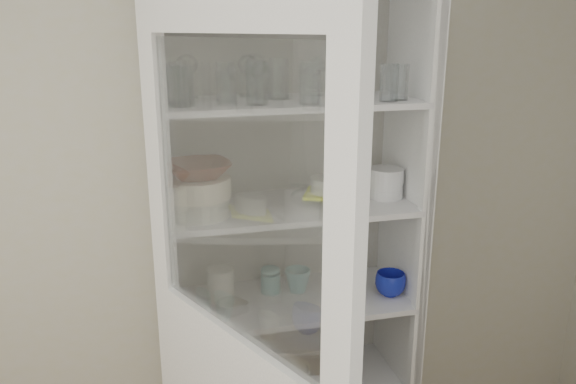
{
  "coord_description": "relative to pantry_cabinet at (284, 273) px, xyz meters",
  "views": [
    {
      "loc": [
        -0.31,
        -0.73,
        1.91
      ],
      "look_at": [
        0.2,
        1.27,
        1.31
      ],
      "focal_mm": 35.0,
      "sensor_mm": 36.0,
      "label": 1
    }
  ],
  "objects": [
    {
      "name": "teal_jar",
      "position": [
        -0.06,
        0.0,
        -0.03
      ],
      "size": [
        0.08,
        0.08,
        0.1
      ],
      "color": "#286F73",
      "rests_on": "shelf_mugs"
    },
    {
      "name": "tumbler_4",
      "position": [
        0.04,
        -0.21,
        0.79
      ],
      "size": [
        0.07,
        0.07,
        0.14
      ],
      "primitive_type": "cylinder",
      "rotation": [
        0.0,
        0.0,
        -0.03
      ],
      "color": "silver",
      "rests_on": "shelf_glass"
    },
    {
      "name": "plate_stack_back",
      "position": [
        -0.41,
        0.06,
        0.38
      ],
      "size": [
        0.19,
        0.19,
        0.11
      ],
      "primitive_type": "cylinder",
      "color": "silver",
      "rests_on": "shelf_plates"
    },
    {
      "name": "tumbler_12",
      "position": [
        -0.39,
        -0.16,
        0.8
      ],
      "size": [
        0.07,
        0.07,
        0.15
      ],
      "primitive_type": "cylinder",
      "color": "silver",
      "rests_on": "shelf_glass"
    },
    {
      "name": "tumbler_1",
      "position": [
        -0.38,
        -0.18,
        0.79
      ],
      "size": [
        0.08,
        0.08,
        0.13
      ],
      "primitive_type": "cylinder",
      "rotation": [
        0.0,
        0.0,
        0.18
      ],
      "color": "silver",
      "rests_on": "shelf_glass"
    },
    {
      "name": "mug_white",
      "position": [
        0.19,
        -0.19,
        -0.03
      ],
      "size": [
        0.1,
        0.1,
        0.09
      ],
      "primitive_type": "imported",
      "rotation": [
        0.0,
        0.0,
        -0.07
      ],
      "color": "silver",
      "rests_on": "shelf_mugs"
    },
    {
      "name": "pantry_cabinet",
      "position": [
        0.0,
        0.0,
        0.0
      ],
      "size": [
        1.0,
        0.45,
        2.1
      ],
      "color": "silver",
      "rests_on": "floor"
    },
    {
      "name": "cream_dish",
      "position": [
        -0.01,
        -0.06,
        -0.45
      ],
      "size": [
        0.24,
        0.24,
        0.07
      ],
      "primitive_type": "imported",
      "rotation": [
        0.0,
        0.0,
        0.1
      ],
      "color": "silver",
      "rests_on": "shelf_bot"
    },
    {
      "name": "tumbler_6",
      "position": [
        0.38,
        -0.18,
        0.78
      ],
      "size": [
        0.07,
        0.07,
        0.13
      ],
      "primitive_type": "cylinder",
      "rotation": [
        0.0,
        0.0,
        -0.05
      ],
      "color": "silver",
      "rests_on": "shelf_glass"
    },
    {
      "name": "tumbler_11",
      "position": [
        0.26,
        -0.08,
        0.79
      ],
      "size": [
        0.07,
        0.07,
        0.13
      ],
      "primitive_type": "cylinder",
      "rotation": [
        0.0,
        0.0,
        -0.01
      ],
      "color": "silver",
      "rests_on": "shelf_glass"
    },
    {
      "name": "white_ramekin",
      "position": [
        0.17,
        -0.05,
        0.38
      ],
      "size": [
        0.18,
        0.18,
        0.06
      ],
      "primitive_type": "cylinder",
      "rotation": [
        0.0,
        0.0,
        -0.39
      ],
      "color": "silver",
      "rests_on": "yellow_trivet"
    },
    {
      "name": "yellow_trivet",
      "position": [
        0.17,
        -0.05,
        0.34
      ],
      "size": [
        0.23,
        0.23,
        0.01
      ],
      "primitive_type": "cube",
      "rotation": [
        0.0,
        0.0,
        -0.43
      ],
      "color": "yellow",
      "rests_on": "glass_platter"
    },
    {
      "name": "tumbler_2",
      "position": [
        -0.24,
        -0.19,
        0.78
      ],
      "size": [
        0.06,
        0.06,
        0.12
      ],
      "primitive_type": "cylinder",
      "rotation": [
        0.0,
        0.0,
        0.04
      ],
      "color": "silver",
      "rests_on": "shelf_glass"
    },
    {
      "name": "wall_back",
      "position": [
        -0.2,
        0.16,
        0.36
      ],
      "size": [
        3.6,
        0.02,
        2.6
      ],
      "primitive_type": "cube",
      "color": "beige",
      "rests_on": "ground"
    },
    {
      "name": "plate_stack_front",
      "position": [
        -0.35,
        -0.13,
        0.36
      ],
      "size": [
        0.22,
        0.22,
        0.07
      ],
      "primitive_type": "cylinder",
      "color": "silver",
      "rests_on": "shelf_plates"
    },
    {
      "name": "tumbler_0",
      "position": [
        -0.41,
        -0.18,
        0.79
      ],
      "size": [
        0.08,
        0.08,
        0.14
      ],
      "primitive_type": "cylinder",
      "rotation": [
        0.0,
        0.0,
        0.2
      ],
      "color": "silver",
      "rests_on": "shelf_glass"
    },
    {
      "name": "tumbler_7",
      "position": [
        -0.41,
        -0.08,
        0.78
      ],
      "size": [
        0.08,
        0.08,
        0.12
      ],
      "primitive_type": "cylinder",
      "rotation": [
        0.0,
        0.0,
        -0.37
      ],
      "color": "silver",
      "rests_on": "shelf_glass"
    },
    {
      "name": "tin_box",
      "position": [
        0.18,
        -0.07,
        -0.45
      ],
      "size": [
        0.2,
        0.15,
        0.06
      ],
      "primitive_type": "cube",
      "rotation": [
        0.0,
        0.0,
        -0.12
      ],
      "color": "#B0B0B0",
      "rests_on": "shelf_bot"
    },
    {
      "name": "cream_bowl",
      "position": [
        -0.35,
        -0.13,
        0.43
      ],
      "size": [
        0.25,
        0.25,
        0.07
      ],
      "primitive_type": "cylinder",
      "rotation": [
        0.0,
        0.0,
        0.08
      ],
      "color": "silver",
      "rests_on": "plate_stack_front"
    },
    {
      "name": "goblet_2",
      "position": [
        0.14,
        0.03,
        0.8
      ],
      "size": [
        0.07,
        0.07,
        0.16
      ],
      "primitive_type": null,
      "color": "silver",
      "rests_on": "shelf_glass"
    },
    {
      "name": "goblet_0",
      "position": [
        -0.35,
        0.06,
        0.81
      ],
      "size": [
        0.08,
        0.08,
        0.18
      ],
      "primitive_type": null,
      "color": "silver",
      "rests_on": "shelf_glass"
    },
    {
      "name": "glass_platter",
      "position": [
        0.17,
        -0.05,
        0.33
      ],
      "size": [
        0.33,
        0.33,
        0.02
      ],
      "primitive_type": "cylinder",
      "rotation": [
        0.0,
        0.0,
        0.15
      ],
      "color": "silver",
      "rests_on": "shelf_plates"
    },
    {
      "name": "mug_blue",
      "position": [
        0.41,
        -0.15,
        -0.03
      ],
      "size": [
        0.15,
        0.15,
        0.1
      ],
      "primitive_type": "imported",
      "rotation": [
        0.0,
        0.0,
        -0.26
      ],
      "color": "#0F259A",
      "rests_on": "shelf_mugs"
    },
    {
      "name": "tumbler_8",
      "position": [
        -0.23,
        -0.07,
        0.79
      ],
      "size": [
        0.08,
        0.08,
        0.14
      ],
      "primitive_type": "cylinder",
      "rotation": [
        0.0,
        0.0,
        0.2
      ],
      "color": "silver",
      "rests_on": "shelf_glass"
    },
    {
      "name": "tumbler_10",
      "position": [
        -0.03,
        -0.05,
        0.79
      ],
      "size": [
        0.1,
        0.1,
        0.15
      ],
      "primitive_type": "cylinder",
      "rotation": [
        0.0,
        0.0,
        0.41
      ],
      "color": "silver",
      "rests_on": "shelf_glass"
    },
    {
      "name": "measuring_cups",
      "position": [
        -0.25,
        -0.13,
        -0.06
      ],
      "size": [
        0.1,
        0.1,
        0.04
      ],
      "primitive_type": "cylinder",
      "color": "silver",
      "rests_on": "shelf_mugs"
    },
    {
      "name": "mug_teal",
      "position": [
        0.05,
        -0.02,
        -0.03
      ],
      "size": [
        0.13,
        0.13,
        0.1
      ],
      "primitive_type": "imported",
      "rotation": [
        0.0,
        0.0,
        -0.33
      ],
      "color": "#286F73",
      "rests_on": "shelf_mugs"
    },
    {
      "name": "tumbler_5",
      "position": [
        0.33,
        -0.21,
        0.79
      ],
      "size": [
        0.08,
        0.08,
        0.13
      ],
      "primitive_type": "cylinder",
      "rotation": [
        0.0,
        0.0,
        0.34
      ],
      "color": "silver",
      "rests_on": "shelf_glass"
    },
    {
      "name": "goblet_1",
      "position": [
        -0.12,
        0.06,
        0.81
      ],
      "size": [
        0.08,
        0.08,
        0.17
      ],
      "primitive_type": null,
      "color": "silver",
      "rests_on": "shelf_glass"
    },
    {
      "name": "grey_bowl_stack",
      "position": [
        0.39,
        -0.08,
        0.38
      ],
      "size": [
        0.14,
        0.14,
        0.12
      ],
      "primitive_type": "cylinder",
      "color": "silver",
      "rests_on": "shelf_plates"
    },
    {
      "name": "tumbler_9",
      "position": [
        -0.1,
        -0.05,
        0.79
      ],
      "size": [
        0.08,
        0.08,
        0.13
      ],
      "primitive_type": "cylinder",
      "rotation": [
        0.0,
        0.0,
        0.24
      ],
      "color": "silver",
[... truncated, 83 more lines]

